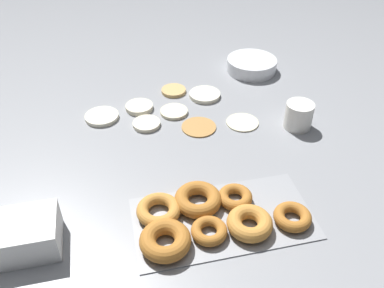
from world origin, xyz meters
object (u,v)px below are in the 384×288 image
object	(u,v)px
pancake_0	(147,124)
pancake_2	(205,95)
donut_tray	(211,217)
pancake_3	(139,107)
pancake_7	(174,112)
container_stack	(24,235)
pancake_1	(102,117)
pancake_6	(199,126)
pancake_4	(174,91)
paper_cup	(299,116)
pancake_5	(242,121)
batter_bowl	(252,65)

from	to	relation	value
pancake_0	pancake_2	xyz separation A→B (m)	(0.22, 0.12, 0.00)
donut_tray	pancake_3	bearing A→B (deg)	101.09
pancake_7	container_stack	xyz separation A→B (m)	(-0.41, -0.44, 0.03)
pancake_1	pancake_6	distance (m)	0.31
pancake_3	pancake_4	world-z (taller)	pancake_3
pancake_6	paper_cup	bearing A→B (deg)	-11.76
donut_tray	container_stack	world-z (taller)	container_stack
pancake_2	pancake_7	distance (m)	0.14
pancake_1	donut_tray	bearing A→B (deg)	-65.54
pancake_4	pancake_5	bearing A→B (deg)	-52.89
container_stack	paper_cup	distance (m)	0.81
pancake_3	pancake_7	bearing A→B (deg)	-24.48
pancake_2	pancake_6	bearing A→B (deg)	-109.95
pancake_4	container_stack	size ratio (longest dim) A/B	0.57
pancake_4	paper_cup	distance (m)	0.44
pancake_2	pancake_4	xyz separation A→B (m)	(-0.10, 0.05, -0.00)
donut_tray	pancake_4	bearing A→B (deg)	87.38
pancake_1	container_stack	bearing A→B (deg)	-111.41
pancake_0	pancake_5	xyz separation A→B (m)	(0.29, -0.05, -0.00)
pancake_4	pancake_5	xyz separation A→B (m)	(0.17, -0.23, -0.00)
pancake_1	batter_bowl	size ratio (longest dim) A/B	0.57
pancake_1	batter_bowl	xyz separation A→B (m)	(0.56, 0.20, 0.02)
pancake_3	pancake_7	size ratio (longest dim) A/B	1.00
pancake_0	batter_bowl	world-z (taller)	batter_bowl
pancake_3	pancake_4	distance (m)	0.15
pancake_1	batter_bowl	bearing A→B (deg)	19.19
pancake_0	pancake_4	world-z (taller)	same
pancake_7	container_stack	bearing A→B (deg)	-132.62
pancake_6	pancake_4	bearing A→B (deg)	98.98
pancake_5	donut_tray	size ratio (longest dim) A/B	0.24
pancake_2	pancake_7	world-z (taller)	pancake_2
pancake_1	pancake_4	size ratio (longest dim) A/B	1.25
pancake_7	batter_bowl	size ratio (longest dim) A/B	0.48
pancake_3	pancake_4	xyz separation A→B (m)	(0.13, 0.08, -0.00)
pancake_2	pancake_3	xyz separation A→B (m)	(-0.23, -0.03, 0.00)
pancake_1	pancake_6	bearing A→B (deg)	-22.25
pancake_7	paper_cup	distance (m)	0.39
pancake_0	paper_cup	distance (m)	0.46
pancake_0	container_stack	size ratio (longest dim) A/B	0.58
pancake_1	donut_tray	world-z (taller)	donut_tray
pancake_4	pancake_7	distance (m)	0.13
batter_bowl	container_stack	bearing A→B (deg)	-138.41
pancake_3	pancake_6	distance (m)	0.22
pancake_7	donut_tray	distance (m)	0.47
pancake_4	pancake_6	distance (m)	0.23
pancake_5	batter_bowl	bearing A→B (deg)	66.11
pancake_7	pancake_0	bearing A→B (deg)	-152.72
container_stack	pancake_2	bearing A→B (deg)	44.47
pancake_0	pancake_7	distance (m)	0.11
batter_bowl	pancake_0	bearing A→B (deg)	-148.34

